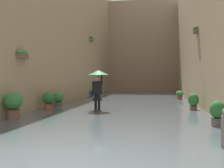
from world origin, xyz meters
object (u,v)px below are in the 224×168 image
(potted_plant_near_left, at_px, (218,113))
(potted_plant_mid_left, at_px, (193,101))
(potted_plant_far_right, at_px, (48,100))
(potted_plant_mid_right, at_px, (13,104))
(potted_plant_far_left, at_px, (180,95))
(person_wading, at_px, (98,82))
(potted_plant_near_right, at_px, (58,98))

(potted_plant_near_left, distance_m, potted_plant_mid_left, 4.21)
(potted_plant_near_left, relative_size, potted_plant_far_right, 0.96)
(potted_plant_far_right, height_order, potted_plant_mid_right, potted_plant_mid_right)
(potted_plant_mid_right, height_order, potted_plant_far_left, potted_plant_mid_right)
(potted_plant_near_left, distance_m, potted_plant_far_right, 7.52)
(potted_plant_near_left, xyz_separation_m, potted_plant_mid_left, (0.17, -4.21, 0.01))
(person_wading, height_order, potted_plant_near_left, person_wading)
(potted_plant_near_left, height_order, potted_plant_near_right, potted_plant_near_left)
(potted_plant_far_left, bearing_deg, potted_plant_mid_right, 57.09)
(potted_plant_near_right, height_order, potted_plant_mid_right, potted_plant_mid_right)
(potted_plant_near_right, xyz_separation_m, potted_plant_mid_left, (-6.76, 0.56, -0.00))
(potted_plant_far_right, bearing_deg, person_wading, -179.42)
(potted_plant_mid_right, bearing_deg, potted_plant_near_left, 177.38)
(potted_plant_near_left, bearing_deg, person_wading, -35.67)
(potted_plant_near_left, bearing_deg, potted_plant_near_right, -34.55)
(potted_plant_near_left, relative_size, potted_plant_near_right, 1.02)
(person_wading, distance_m, potted_plant_mid_right, 3.86)
(person_wading, relative_size, potted_plant_mid_right, 1.89)
(potted_plant_near_left, distance_m, potted_plant_near_right, 8.41)
(potted_plant_far_right, bearing_deg, potted_plant_near_left, 155.03)
(potted_plant_mid_right, bearing_deg, potted_plant_mid_left, -150.04)
(person_wading, bearing_deg, potted_plant_near_left, 144.33)
(potted_plant_near_right, relative_size, potted_plant_far_left, 1.27)
(potted_plant_near_left, height_order, potted_plant_far_right, potted_plant_far_right)
(potted_plant_far_right, distance_m, potted_plant_mid_left, 6.73)
(person_wading, height_order, potted_plant_mid_right, person_wading)
(potted_plant_mid_left, height_order, potted_plant_far_left, potted_plant_mid_left)
(potted_plant_far_left, bearing_deg, potted_plant_near_right, 41.12)
(potted_plant_near_right, height_order, potted_plant_mid_left, potted_plant_mid_left)
(potted_plant_near_left, relative_size, potted_plant_mid_left, 1.01)
(potted_plant_near_right, bearing_deg, potted_plant_mid_left, 175.26)
(potted_plant_near_left, height_order, potted_plant_far_left, potted_plant_near_left)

